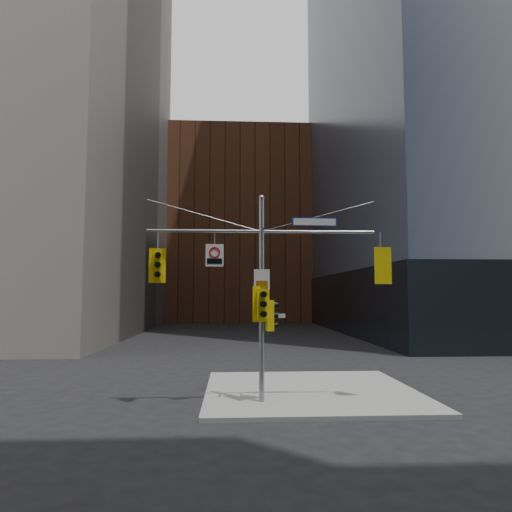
{
  "coord_description": "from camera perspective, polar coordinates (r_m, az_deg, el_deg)",
  "views": [
    {
      "loc": [
        -1.03,
        -13.86,
        3.77
      ],
      "look_at": [
        -0.2,
        2.0,
        5.13
      ],
      "focal_mm": 32.0,
      "sensor_mm": 36.0,
      "label": 1
    }
  ],
  "objects": [
    {
      "name": "street_sign_blade",
      "position": [
        16.32,
        7.33,
        4.24
      ],
      "size": [
        1.61,
        0.09,
        0.31
      ],
      "rotation": [
        0.0,
        0.0,
        0.03
      ],
      "color": "navy",
      "rests_on": "ground"
    },
    {
      "name": "traffic_light_west_arm",
      "position": [
        16.1,
        -12.21,
        -1.12
      ],
      "size": [
        0.58,
        0.52,
        1.21
      ],
      "rotation": [
        0.0,
        0.0,
        0.19
      ],
      "color": "yellow",
      "rests_on": "ground"
    },
    {
      "name": "traffic_light_pole_side",
      "position": [
        15.94,
        1.89,
        -7.44
      ],
      "size": [
        0.44,
        0.37,
        1.06
      ],
      "rotation": [
        0.0,
        0.0,
        1.71
      ],
      "color": "yellow",
      "rests_on": "ground"
    },
    {
      "name": "street_blade_ew",
      "position": [
        15.94,
        2.34,
        -7.48
      ],
      "size": [
        0.74,
        0.07,
        0.15
      ],
      "rotation": [
        0.0,
        0.0,
        -0.06
      ],
      "color": "silver",
      "rests_on": "ground"
    },
    {
      "name": "street_blade_ns",
      "position": [
        16.36,
        0.61,
        -8.06
      ],
      "size": [
        0.05,
        0.73,
        0.15
      ],
      "rotation": [
        0.0,
        0.0,
        0.03
      ],
      "color": "#145926",
      "rests_on": "ground"
    },
    {
      "name": "regulatory_sign_pole",
      "position": [
        15.78,
        0.74,
        -3.04
      ],
      "size": [
        0.55,
        0.09,
        0.72
      ],
      "rotation": [
        0.0,
        0.0,
        -0.11
      ],
      "color": "silver",
      "rests_on": "ground"
    },
    {
      "name": "signal_assembly",
      "position": [
        15.9,
        0.71,
        -2.57
      ],
      "size": [
        8.0,
        0.8,
        7.3
      ],
      "color": "gray",
      "rests_on": "ground"
    },
    {
      "name": "sidewalk_corner",
      "position": [
        18.48,
        6.77,
        -16.4
      ],
      "size": [
        8.0,
        8.0,
        0.15
      ],
      "primitive_type": "cube",
      "color": "gray",
      "rests_on": "ground"
    },
    {
      "name": "regulatory_sign_arm",
      "position": [
        15.9,
        -5.2,
        0.19
      ],
      "size": [
        0.62,
        0.09,
        0.78
      ],
      "rotation": [
        0.0,
        0.0,
        0.06
      ],
      "color": "silver",
      "rests_on": "ground"
    },
    {
      "name": "brick_midrise",
      "position": [
        72.59,
        -2.16,
        3.21
      ],
      "size": [
        26.0,
        20.0,
        28.0
      ],
      "primitive_type": "cube",
      "color": "brown",
      "rests_on": "ground"
    },
    {
      "name": "ground",
      "position": [
        14.4,
        1.28,
        -20.08
      ],
      "size": [
        160.0,
        160.0,
        0.0
      ],
      "primitive_type": "plane",
      "color": "black",
      "rests_on": "ground"
    },
    {
      "name": "traffic_light_pole_front",
      "position": [
        15.62,
        0.77,
        -6.02
      ],
      "size": [
        0.58,
        0.52,
        1.23
      ],
      "rotation": [
        0.0,
        0.0,
        0.17
      ],
      "color": "yellow",
      "rests_on": "ground"
    },
    {
      "name": "traffic_light_east_arm",
      "position": [
        16.73,
        15.35,
        -1.2
      ],
      "size": [
        0.62,
        0.52,
        1.3
      ],
      "rotation": [
        0.0,
        0.0,
        3.24
      ],
      "color": "yellow",
      "rests_on": "ground"
    }
  ]
}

